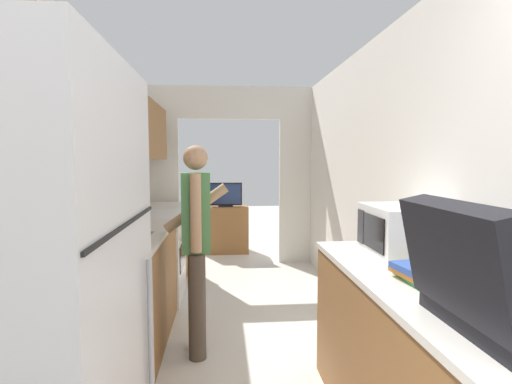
# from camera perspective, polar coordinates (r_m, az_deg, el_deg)

# --- Properties ---
(wall_left) EXTENTS (0.38, 7.50, 2.50)m
(wall_left) POSITION_cam_1_polar(r_m,az_deg,el_deg) (3.07, -24.08, 3.97)
(wall_left) COLOR white
(wall_left) RESTS_ON ground_plane
(wall_right) EXTENTS (0.06, 7.50, 2.50)m
(wall_right) POSITION_cam_1_polar(r_m,az_deg,el_deg) (2.79, 22.83, -0.71)
(wall_right) COLOR white
(wall_right) RESTS_ON ground_plane
(wall_far_with_doorway) EXTENTS (2.72, 0.06, 2.50)m
(wall_far_with_doorway) POSITION_cam_1_polar(r_m,az_deg,el_deg) (5.64, -3.80, 3.96)
(wall_far_with_doorway) COLOR white
(wall_far_with_doorway) RESTS_ON ground_plane
(counter_left) EXTENTS (0.62, 3.76, 0.92)m
(counter_left) POSITION_cam_1_polar(r_m,az_deg,el_deg) (3.59, -17.18, -12.24)
(counter_left) COLOR brown
(counter_left) RESTS_ON ground_plane
(counter_right) EXTENTS (0.62, 1.95, 0.92)m
(counter_right) POSITION_cam_1_polar(r_m,az_deg,el_deg) (2.24, 23.29, -23.21)
(counter_right) COLOR brown
(counter_right) RESTS_ON ground_plane
(refrigerator) EXTENTS (0.79, 0.83, 1.80)m
(refrigerator) POSITION_cam_1_polar(r_m,az_deg,el_deg) (1.54, -32.34, -18.81)
(refrigerator) COLOR #B7B7BC
(refrigerator) RESTS_ON ground_plane
(range_oven) EXTENTS (0.66, 0.79, 1.06)m
(range_oven) POSITION_cam_1_polar(r_m,az_deg,el_deg) (4.48, -14.50, -8.73)
(range_oven) COLOR white
(range_oven) RESTS_ON ground_plane
(person) EXTENTS (0.51, 0.38, 1.60)m
(person) POSITION_cam_1_polar(r_m,az_deg,el_deg) (3.07, -8.50, -7.39)
(person) COLOR #4C4238
(person) RESTS_ON ground_plane
(suitcase) EXTENTS (0.46, 0.58, 0.44)m
(suitcase) POSITION_cam_1_polar(r_m,az_deg,el_deg) (1.58, 30.86, -11.75)
(suitcase) COLOR black
(suitcase) RESTS_ON counter_right
(microwave) EXTENTS (0.36, 0.50, 0.30)m
(microwave) POSITION_cam_1_polar(r_m,az_deg,el_deg) (2.57, 19.81, -5.20)
(microwave) COLOR white
(microwave) RESTS_ON counter_right
(book_stack) EXTENTS (0.26, 0.30, 0.08)m
(book_stack) POSITION_cam_1_polar(r_m,az_deg,el_deg) (2.08, 22.84, -10.68)
(book_stack) COLOR #33894C
(book_stack) RESTS_ON counter_right
(tv_cabinet) EXTENTS (0.71, 0.42, 0.74)m
(tv_cabinet) POSITION_cam_1_polar(r_m,az_deg,el_deg) (6.44, -4.35, -5.31)
(tv_cabinet) COLOR brown
(tv_cabinet) RESTS_ON ground_plane
(television) EXTENTS (0.52, 0.16, 0.38)m
(television) POSITION_cam_1_polar(r_m,az_deg,el_deg) (6.32, -4.38, -0.41)
(television) COLOR black
(television) RESTS_ON tv_cabinet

